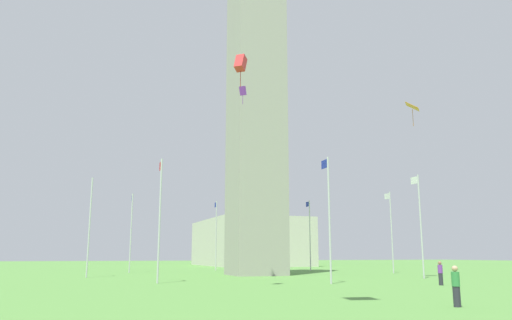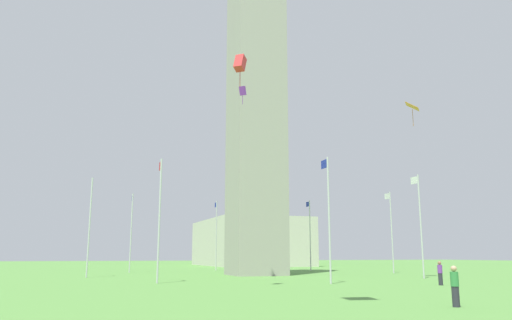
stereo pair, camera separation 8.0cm
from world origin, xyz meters
name	(u,v)px [view 2 (the right image)]	position (x,y,z in m)	size (l,w,h in m)	color
ground_plane	(256,275)	(0.00, 0.00, 0.00)	(260.00, 260.00, 0.00)	#548C3D
obelisk_monument	(256,53)	(0.00, 0.00, 24.01)	(5.28, 5.28, 48.02)	#A8A399
flagpole_n	(216,232)	(16.43, 0.00, 5.00)	(1.12, 0.14, 9.21)	silver
flagpole_ne	(131,229)	(11.63, 11.58, 5.00)	(1.12, 0.14, 9.21)	silver
flagpole_e	(90,222)	(0.05, 16.37, 5.00)	(1.12, 0.14, 9.21)	silver
flagpole_se	(159,214)	(-11.53, 11.58, 5.00)	(1.12, 0.14, 9.21)	silver
flagpole_s	(329,213)	(-16.32, 0.00, 5.00)	(1.12, 0.14, 9.21)	silver
flagpole_sw	(420,221)	(-11.53, -11.58, 5.00)	(1.12, 0.14, 9.21)	silver
flagpole_w	(391,228)	(0.05, -16.37, 5.00)	(1.12, 0.14, 9.21)	silver
flagpole_nw	(310,232)	(11.63, -11.58, 5.00)	(1.12, 0.14, 9.21)	silver
person_green_shirt	(455,286)	(-32.19, 2.66, 0.80)	(0.32, 0.32, 1.61)	#2D2D38
person_purple_shirt	(440,273)	(-20.21, -6.34, 0.79)	(0.32, 0.32, 1.61)	#2D2D38
kite_red_box	(240,63)	(-19.28, 7.74, 14.48)	(1.10, 1.06, 2.24)	red
kite_purple_box	(243,91)	(-7.90, 4.00, 16.64)	(0.82, 0.81, 1.73)	purple
kite_orange_diamond	(412,107)	(-11.39, -11.59, 15.65)	(1.78, 1.77, 2.27)	orange
distant_building	(249,243)	(43.94, -13.66, 4.34)	(26.75, 16.83, 8.67)	beige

